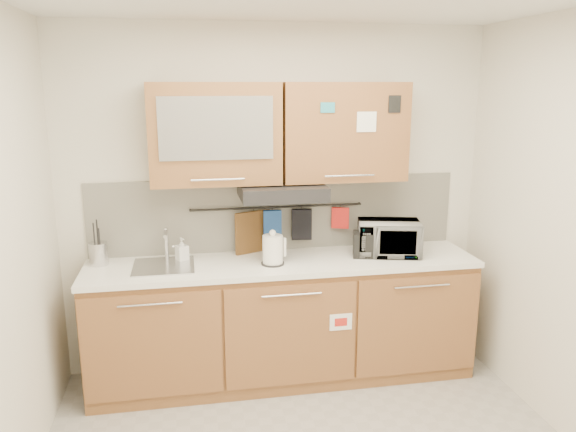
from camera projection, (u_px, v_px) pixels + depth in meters
name	position (u px, v px, depth m)	size (l,w,h in m)	color
wall_back	(276.00, 201.00, 4.27)	(3.20, 3.20, 0.00)	silver
base_cabinet	(284.00, 326.00, 4.18)	(2.80, 0.64, 0.88)	#915A33
countertop	(284.00, 263.00, 4.07)	(2.82, 0.62, 0.04)	white
backsplash	(277.00, 214.00, 4.28)	(2.80, 0.02, 0.56)	silver
upper_cabinets	(279.00, 133.00, 3.98)	(1.82, 0.37, 0.70)	#915A33
range_hood	(282.00, 191.00, 4.00)	(0.60, 0.46, 0.10)	black
sink	(164.00, 266.00, 3.93)	(0.42, 0.40, 0.26)	silver
utensil_rail	(277.00, 207.00, 4.23)	(0.02, 0.02, 1.30)	black
utensil_crock	(99.00, 253.00, 3.95)	(0.16, 0.16, 0.32)	silver
kettle	(273.00, 251.00, 3.96)	(0.19, 0.18, 0.25)	white
toaster	(370.00, 244.00, 4.13)	(0.27, 0.20, 0.19)	black
microwave	(389.00, 238.00, 4.19)	(0.45, 0.31, 0.25)	#999999
soap_bottle	(182.00, 249.00, 4.04)	(0.08, 0.08, 0.17)	#999999
cutting_board	(254.00, 236.00, 4.24)	(0.31, 0.02, 0.39)	brown
oven_mitt	(272.00, 225.00, 4.24)	(0.14, 0.03, 0.23)	#214C9B
dark_pouch	(302.00, 224.00, 4.28)	(0.15, 0.04, 0.24)	black
pot_holder	(340.00, 218.00, 4.33)	(0.13, 0.02, 0.16)	red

